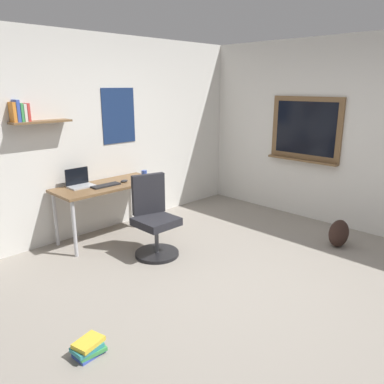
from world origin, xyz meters
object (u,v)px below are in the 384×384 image
coffee_mug (144,174)px  computer_mouse (124,181)px  book_stack_on_floor (89,348)px  backpack (339,233)px  laptop (80,182)px  desk (108,190)px  office_chair (154,221)px  keyboard (106,185)px

coffee_mug → computer_mouse: bearing=-172.4°
computer_mouse → book_stack_on_floor: computer_mouse is taller
book_stack_on_floor → backpack: bearing=-7.7°
book_stack_on_floor → computer_mouse: bearing=47.7°
computer_mouse → coffee_mug: 0.38m
laptop → computer_mouse: laptop is taller
computer_mouse → book_stack_on_floor: bearing=-132.3°
desk → office_chair: size_ratio=1.44×
office_chair → keyboard: 0.83m
laptop → keyboard: bearing=-42.1°
office_chair → laptop: 1.11m
laptop → coffee_mug: size_ratio=3.37×
coffee_mug → backpack: bearing=-61.1°
keyboard → book_stack_on_floor: 2.33m
computer_mouse → laptop: bearing=157.4°
laptop → book_stack_on_floor: (-1.10, -2.00, -0.72)m
coffee_mug → laptop: bearing=169.4°
office_chair → coffee_mug: 1.01m
desk → laptop: 0.36m
laptop → backpack: (2.15, -2.44, -0.61)m
book_stack_on_floor → keyboard: bearing=53.0°
keyboard → backpack: 2.98m
keyboard → coffee_mug: (0.65, 0.05, 0.04)m
keyboard → book_stack_on_floor: keyboard is taller
keyboard → backpack: keyboard is taller
coffee_mug → book_stack_on_floor: size_ratio=0.37×
computer_mouse → coffee_mug: coffee_mug is taller
laptop → computer_mouse: (0.52, -0.22, -0.04)m
computer_mouse → office_chair: bearing=-99.6°
office_chair → book_stack_on_floor: (-1.50, -1.03, -0.35)m
office_chair → keyboard: office_chair is taller
laptop → keyboard: size_ratio=0.84×
office_chair → desk: bearing=95.8°
desk → coffee_mug: coffee_mug is taller
office_chair → computer_mouse: 0.83m
book_stack_on_floor → office_chair: bearing=34.6°
backpack → keyboard: bearing=130.6°
coffee_mug → book_stack_on_floor: (-2.00, -1.83, -0.71)m
desk → backpack: 2.98m
keyboard → desk: bearing=47.1°
coffee_mug → keyboard: bearing=-175.6°
keyboard → computer_mouse: 0.28m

